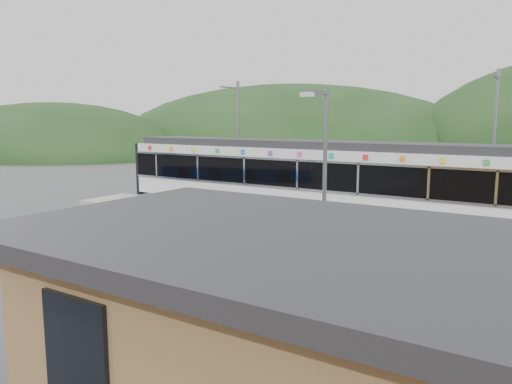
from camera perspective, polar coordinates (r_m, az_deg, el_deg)
The scene contains 9 objects.
ground at distance 19.62m, azimuth 0.43°, elevation -5.85°, with size 120.00×120.00×0.00m, color #4C4C4F.
hills at distance 22.25m, azimuth 21.74°, elevation -4.75°, with size 146.00×149.00×26.00m.
platform at distance 22.37m, azimuth 4.97°, elevation -3.71°, with size 26.00×3.20×0.30m, color #9E9E99.
yellow_line at distance 21.22m, azimuth 3.33°, elevation -3.93°, with size 26.00×0.10×0.01m, color yellow.
train at distance 25.00m, azimuth 5.38°, elevation 2.01°, with size 20.44×3.01×3.74m.
catenary_mast_west at distance 30.05m, azimuth -2.11°, elevation 6.15°, with size 0.18×1.80×7.00m.
catenary_mast_east at distance 24.86m, azimuth 25.51°, elevation 4.86°, with size 0.18×1.80×7.00m.
station_shelter at distance 8.84m, azimuth 2.03°, elevation -13.40°, with size 9.20×6.20×3.00m.
lamp_post at distance 14.08m, azimuth 7.67°, elevation 2.37°, with size 0.38×1.03×5.63m.
Camera 1 is at (10.18, -16.06, 4.84)m, focal length 35.00 mm.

